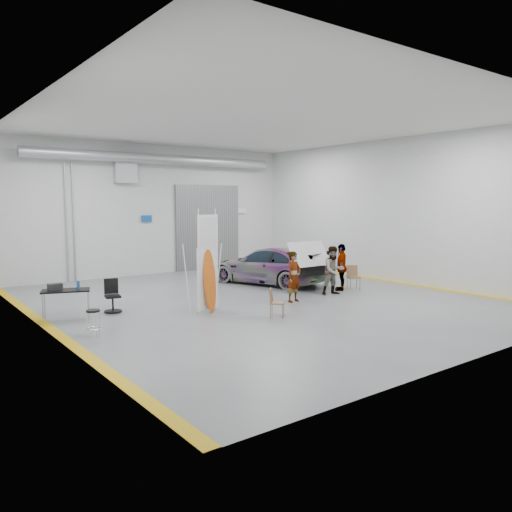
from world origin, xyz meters
TOP-DOWN VIEW (x-y plane):
  - ground at (0.00, 0.00)m, footprint 16.00×16.00m
  - room_shell at (0.24, 2.22)m, footprint 14.02×16.18m
  - sedan_car at (2.40, 2.52)m, footprint 3.58×5.52m
  - person_a at (0.74, -0.98)m, footprint 0.69×0.51m
  - person_b at (2.78, -0.84)m, footprint 1.00×0.85m
  - person_c at (3.64, -0.41)m, footprint 1.07×0.99m
  - surfboard_display at (-2.50, -0.70)m, footprint 0.87×0.41m
  - folding_chair_near at (-1.17, -2.42)m, footprint 0.56×0.64m
  - folding_chair_far at (4.15, -0.56)m, footprint 0.59×0.63m
  - shop_stool at (-6.19, -1.33)m, footprint 0.35×0.35m
  - work_table at (-6.21, 1.18)m, footprint 1.47×1.06m
  - office_chair at (-4.77, 1.17)m, footprint 0.54×0.55m
  - trunk_lid at (2.40, 0.20)m, footprint 1.73×1.05m

SIDE VIEW (x-z plane):
  - ground at x=0.00m, z-range 0.00..0.00m
  - folding_chair_near at x=-1.17m, z-range -0.16..0.69m
  - folding_chair_far at x=4.15m, z-range -0.17..0.75m
  - shop_stool at x=-6.19m, z-range 0.00..0.69m
  - office_chair at x=-4.77m, z-range -0.06..0.94m
  - sedan_car at x=2.40m, z-range 0.00..1.49m
  - work_table at x=-6.21m, z-range 0.29..1.38m
  - person_a at x=0.74m, z-range 0.00..1.72m
  - person_b at x=2.78m, z-range 0.00..1.77m
  - person_c at x=3.64m, z-range 0.00..1.79m
  - surfboard_display at x=-2.50m, z-range -0.30..2.87m
  - trunk_lid at x=2.40m, z-range 1.49..1.53m
  - room_shell at x=0.24m, z-range 1.07..7.08m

